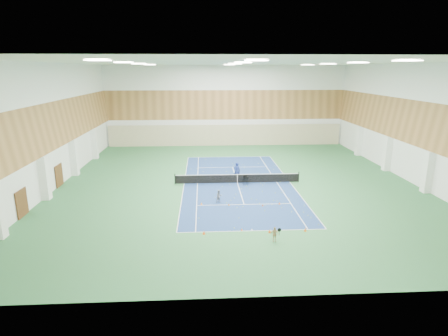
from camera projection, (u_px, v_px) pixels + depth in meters
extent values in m
plane|color=#2B6538|center=(237.00, 183.00, 38.64)|extent=(40.00, 40.00, 0.00)
cube|color=navy|center=(237.00, 183.00, 38.64)|extent=(10.97, 23.77, 0.01)
cube|color=#C6B793|center=(226.00, 135.00, 57.29)|extent=(35.40, 0.16, 3.20)
cube|color=#593319|center=(22.00, 203.00, 29.65)|extent=(0.08, 1.80, 2.20)
cube|color=#593319|center=(59.00, 175.00, 37.37)|extent=(0.08, 1.80, 2.20)
imported|color=navy|center=(237.00, 171.00, 39.35)|extent=(0.79, 0.59, 1.96)
imported|color=gray|center=(219.00, 196.00, 32.85)|extent=(0.70, 0.66, 1.14)
imported|color=tan|center=(274.00, 234.00, 25.39)|extent=(0.62, 0.26, 1.06)
cone|color=orange|center=(201.00, 204.00, 32.43)|extent=(0.18, 0.18, 0.20)
cone|color=#E9580C|center=(229.00, 204.00, 32.21)|extent=(0.17, 0.17, 0.19)
cone|color=#DB500B|center=(263.00, 205.00, 32.06)|extent=(0.17, 0.17, 0.19)
cone|color=#EF5B0C|center=(279.00, 203.00, 32.50)|extent=(0.19, 0.19, 0.21)
cone|color=#FF540D|center=(204.00, 232.00, 26.62)|extent=(0.22, 0.22, 0.25)
cone|color=#FF5C0D|center=(242.00, 230.00, 27.18)|extent=(0.17, 0.17, 0.19)
cone|color=#E64F0C|center=(270.00, 231.00, 26.87)|extent=(0.21, 0.21, 0.23)
cone|color=orange|center=(305.00, 230.00, 27.11)|extent=(0.22, 0.22, 0.24)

